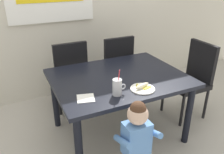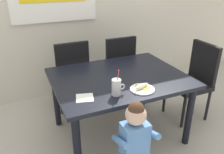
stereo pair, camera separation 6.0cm
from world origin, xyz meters
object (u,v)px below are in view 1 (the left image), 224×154
Objects in this scene: milk_cup at (117,88)px; paper_napkin at (86,98)px; dining_table at (119,84)px; peeled_banana at (142,86)px; dining_chair_right at (115,65)px; toddler_standing at (137,135)px; snack_plate at (143,89)px; dining_chair_far at (192,76)px; dining_chair_left at (70,72)px.

paper_napkin is at bearing 168.35° from milk_cup.
peeled_banana is at bearing -78.86° from dining_table.
milk_cup reaches higher than dining_chair_right.
toddler_standing reaches higher than paper_napkin.
toddler_standing is at bearing -127.40° from snack_plate.
peeled_banana is (-0.96, -0.33, 0.23)m from dining_chair_far.
peeled_banana is (-0.25, -1.09, 0.23)m from dining_chair_right.
dining_chair_far is 1.38m from toddler_standing.
dining_chair_left is at bearing 95.82° from toddler_standing.
dining_chair_left is at bearing 109.33° from peeled_banana.
paper_napkin is (-0.54, 0.07, -0.00)m from snack_plate.
dining_chair_left is 5.47× the size of peeled_banana.
milk_cup reaches higher than dining_table.
dining_table is 5.47× the size of milk_cup.
dining_chair_right is 4.17× the size of snack_plate.
toddler_standing is (0.15, -1.46, -0.02)m from dining_chair_left.
dining_table is 9.16× the size of paper_napkin.
milk_cup is 1.43× the size of peeled_banana.
milk_cup is (-0.19, -0.35, 0.16)m from dining_table.
paper_napkin is at bearing 126.87° from toddler_standing.
dining_table is 7.83× the size of peeled_banana.
dining_table is 5.98× the size of snack_plate.
toddler_standing is 0.43m from milk_cup.
dining_chair_far reaches higher than dining_table.
milk_cup is (-0.51, -1.08, 0.26)m from dining_chair_right.
toddler_standing is 3.64× the size of snack_plate.
dining_chair_far is 1.54m from paper_napkin.
peeled_banana is (0.07, -0.35, 0.12)m from dining_table.
dining_chair_far is 1.04m from snack_plate.
toddler_standing is 0.48m from peeled_banana.
peeled_banana reaches higher than paper_napkin.
dining_chair_left is at bearing 82.33° from paper_napkin.
dining_chair_far is 1.29m from milk_cup.
toddler_standing is (-0.50, -1.42, -0.02)m from dining_chair_right.
dining_chair_far is at bearing 28.82° from toddler_standing.
paper_napkin is at bearing 172.56° from snack_plate.
dining_table is at bearing 112.78° from dining_chair_left.
paper_napkin reaches higher than dining_table.
paper_napkin is (-0.29, 0.39, 0.21)m from toddler_standing.
milk_cup is 0.27m from snack_plate.
snack_plate is at bearing 52.60° from toddler_standing.
dining_chair_right is 1.04m from dining_chair_far.
dining_table is at bearing 101.14° from peeled_banana.
dining_table is at bearing 61.16° from milk_cup.
toddler_standing is 3.34× the size of milk_cup.
dining_chair_right is at bearing 66.53° from dining_table.
toddler_standing is at bearing -53.13° from paper_napkin.
toddler_standing is (-0.18, -0.68, -0.12)m from dining_table.
milk_cup is at bearing 92.47° from toddler_standing.
dining_chair_left reaches higher than dining_table.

